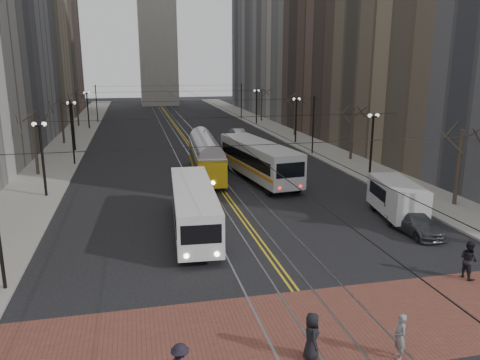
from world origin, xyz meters
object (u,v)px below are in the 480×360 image
sedan_silver (239,134)px  pedestrian_c (469,260)px  sedan_grey (275,158)px  sedan_parked (415,222)px  cargo_van (397,200)px  transit_bus (194,209)px  pedestrian_b (400,337)px  streetcar (206,160)px  rear_bus (258,162)px  pedestrian_a (312,336)px

sedan_silver → pedestrian_c: 44.25m
sedan_grey → sedan_parked: (2.74, -20.06, -0.19)m
cargo_van → sedan_grey: cargo_van is taller
transit_bus → pedestrian_b: 15.35m
streetcar → sedan_parked: streetcar is taller
transit_bus → sedan_silver: 36.45m
transit_bus → pedestrian_c: transit_bus is taller
transit_bus → cargo_van: transit_bus is taller
cargo_van → sedan_silver: bearing=104.4°
streetcar → cargo_van: size_ratio=2.21×
sedan_parked → pedestrian_c: (-1.11, -6.15, 0.29)m
rear_bus → sedan_silver: size_ratio=2.93×
sedan_silver → rear_bus: bearing=-103.5°
rear_bus → pedestrian_b: rear_bus is taller
rear_bus → sedan_silver: bearing=74.0°
transit_bus → pedestrian_b: transit_bus is taller
sedan_silver → pedestrian_b: pedestrian_b is taller
cargo_van → sedan_grey: size_ratio=1.13×
pedestrian_a → pedestrian_c: size_ratio=0.92×
rear_bus → pedestrian_a: rear_bus is taller
cargo_van → pedestrian_c: cargo_van is taller
streetcar → cargo_van: streetcar is taller
rear_bus → pedestrian_b: 26.41m
sedan_parked → pedestrian_a: pedestrian_a is taller
sedan_grey → pedestrian_b: 31.61m
sedan_silver → pedestrian_c: bearing=-93.4°
streetcar → sedan_grey: size_ratio=2.50×
transit_bus → streetcar: (3.00, 14.54, 0.05)m
pedestrian_c → sedan_silver: bearing=-5.9°
sedan_silver → pedestrian_b: bearing=-101.3°
pedestrian_b → pedestrian_c: (6.68, 5.00, 0.10)m
pedestrian_b → sedan_grey: bearing=179.6°
rear_bus → sedan_grey: rear_bus is taller
streetcar → cargo_van: (10.50, -15.01, -0.22)m
pedestrian_a → pedestrian_c: bearing=-55.8°
transit_bus → streetcar: 14.85m
cargo_van → pedestrian_c: bearing=-89.6°
sedan_parked → pedestrian_a: bearing=-138.5°
transit_bus → cargo_van: size_ratio=2.02×
cargo_van → sedan_parked: size_ratio=1.24×
sedan_parked → pedestrian_a: 15.05m
sedan_parked → pedestrian_c: pedestrian_c is taller
transit_bus → sedan_silver: (10.67, 34.85, -0.71)m
streetcar → sedan_silver: size_ratio=2.87×
transit_bus → pedestrian_c: bearing=-34.5°
rear_bus → cargo_van: 13.88m
sedan_parked → sedan_grey: bearing=95.1°
sedan_silver → pedestrian_a: 49.27m
cargo_van → sedan_silver: size_ratio=1.30×
transit_bus → sedan_parked: (13.14, -3.23, -0.76)m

